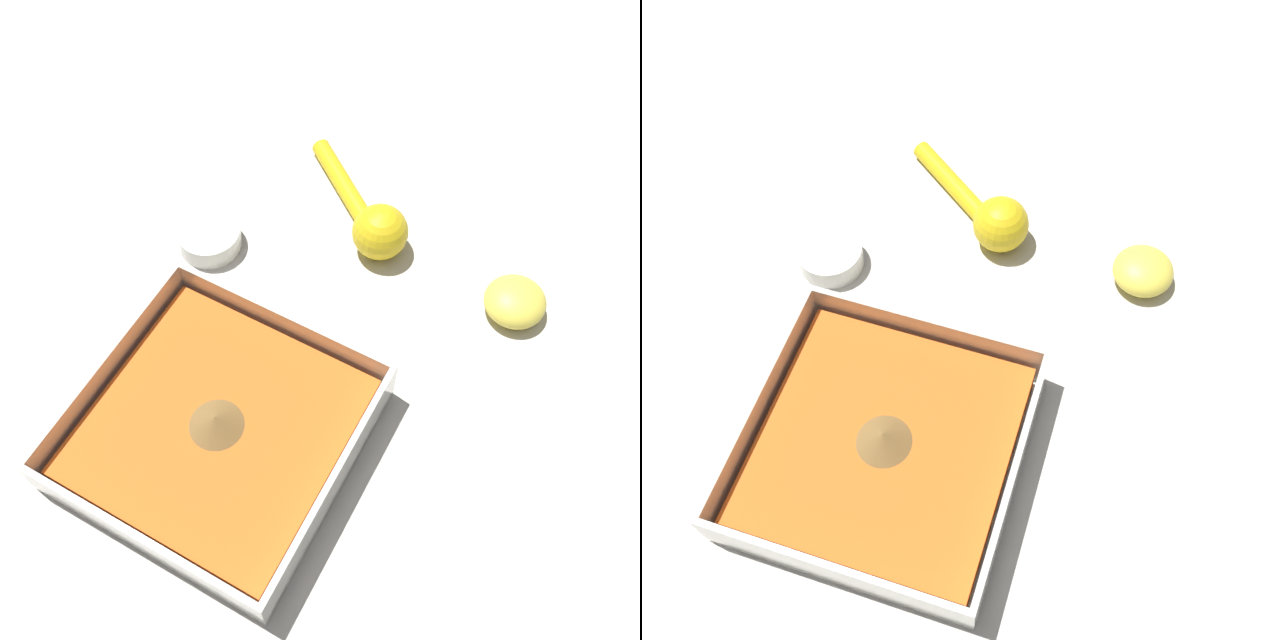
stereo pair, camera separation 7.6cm
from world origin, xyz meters
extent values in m
plane|color=beige|center=(0.00, 0.00, 0.00)|extent=(4.00, 4.00, 0.00)
cube|color=silver|center=(0.01, 0.01, 0.00)|extent=(0.25, 0.25, 0.01)
cube|color=silver|center=(0.01, 0.14, 0.03)|extent=(0.25, 0.01, 0.05)
cube|color=silver|center=(0.01, -0.11, 0.03)|extent=(0.25, 0.01, 0.05)
cube|color=silver|center=(0.13, 0.01, 0.03)|extent=(0.01, 0.24, 0.05)
cube|color=silver|center=(-0.11, 0.01, 0.03)|extent=(0.01, 0.24, 0.05)
cube|color=orange|center=(0.01, 0.01, 0.02)|extent=(0.23, 0.23, 0.03)
cone|color=brown|center=(0.01, 0.01, 0.05)|extent=(0.05, 0.05, 0.02)
cylinder|color=silver|center=(0.15, -0.18, 0.01)|extent=(0.07, 0.07, 0.03)
cylinder|color=brown|center=(0.15, -0.18, 0.01)|extent=(0.06, 0.06, 0.01)
sphere|color=yellow|center=(-0.02, -0.26, 0.03)|extent=(0.06, 0.06, 0.06)
cylinder|color=yellow|center=(0.05, -0.32, 0.01)|extent=(0.12, 0.10, 0.02)
ellipsoid|color=#EFDB4C|center=(-0.18, -0.26, 0.02)|extent=(0.07, 0.07, 0.04)
camera|label=1|loc=(-0.21, 0.21, 0.68)|focal=42.00mm
camera|label=2|loc=(-0.14, 0.24, 0.68)|focal=42.00mm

